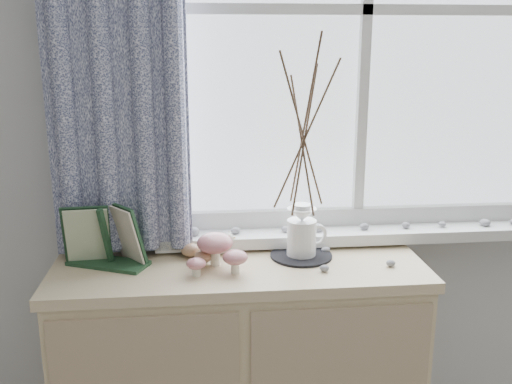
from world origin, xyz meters
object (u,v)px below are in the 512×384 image
toadstool_cluster (217,249)px  twig_pitcher (304,131)px  sideboard (240,379)px  botanical_book (105,238)px

toadstool_cluster → twig_pitcher: (0.28, 0.07, 0.36)m
toadstool_cluster → sideboard: bearing=24.1°
toadstool_cluster → botanical_book: bearing=175.0°
botanical_book → toadstool_cluster: size_ratio=1.55×
botanical_book → twig_pitcher: 0.71m
botanical_book → twig_pitcher: bearing=27.4°
sideboard → botanical_book: 0.67m
sideboard → botanical_book: botanical_book is taller
sideboard → twig_pitcher: twig_pitcher is taller
sideboard → twig_pitcher: (0.21, 0.04, 0.85)m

